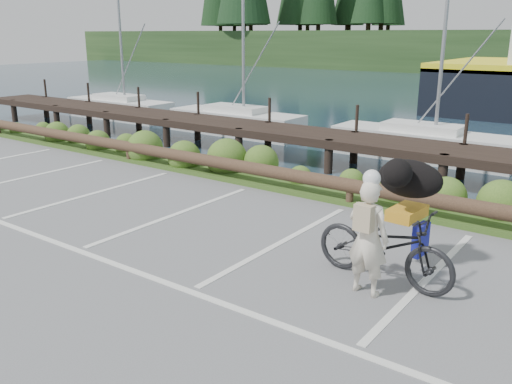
% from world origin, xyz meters
% --- Properties ---
extents(ground, '(72.00, 72.00, 0.00)m').
position_xyz_m(ground, '(0.00, 0.00, 0.00)').
color(ground, '#5F5F62').
extents(vegetation_strip, '(34.00, 1.60, 0.10)m').
position_xyz_m(vegetation_strip, '(0.00, 5.30, 0.05)').
color(vegetation_strip, '#3D5B21').
rests_on(vegetation_strip, ground).
extents(log_rail, '(32.00, 0.30, 0.60)m').
position_xyz_m(log_rail, '(0.00, 4.60, 0.00)').
color(log_rail, '#443021').
rests_on(log_rail, ground).
extents(bicycle, '(2.23, 0.92, 1.14)m').
position_xyz_m(bicycle, '(2.07, 1.57, 0.57)').
color(bicycle, black).
rests_on(bicycle, ground).
extents(cyclist, '(0.64, 0.44, 1.67)m').
position_xyz_m(cyclist, '(2.03, 1.06, 0.83)').
color(cyclist, beige).
rests_on(cyclist, ground).
extents(dog, '(0.57, 1.05, 0.58)m').
position_xyz_m(dog, '(2.12, 2.26, 1.44)').
color(dog, black).
rests_on(dog, bicycle).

